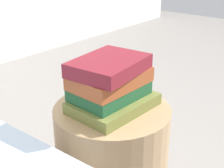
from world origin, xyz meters
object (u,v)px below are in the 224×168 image
at_px(book_rust, 110,78).
at_px(book_maroon, 109,66).
at_px(book_forest, 110,91).
at_px(book_olive, 113,103).
at_px(side_table, 112,162).

bearing_deg(book_rust, book_maroon, -165.99).
distance_m(book_forest, book_rust, 0.05).
bearing_deg(book_forest, book_maroon, -147.52).
xyz_separation_m(book_olive, book_rust, (0.00, 0.02, 0.09)).
relative_size(book_rust, book_maroon, 1.04).
xyz_separation_m(side_table, book_forest, (-0.00, 0.01, 0.31)).
relative_size(book_forest, book_maroon, 1.00).
relative_size(side_table, book_olive, 1.61).
height_order(book_forest, book_rust, book_rust).
distance_m(side_table, book_maroon, 0.41).
xyz_separation_m(book_rust, book_maroon, (-0.01, -0.00, 0.05)).
bearing_deg(book_olive, book_rust, 88.29).
bearing_deg(book_maroon, book_forest, 24.49).
bearing_deg(book_olive, book_forest, 91.56).
distance_m(side_table, book_olive, 0.26).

